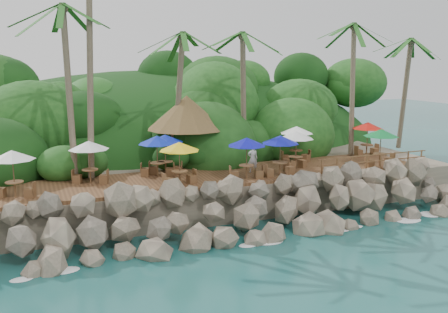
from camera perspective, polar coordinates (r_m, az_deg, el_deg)
name	(u,v)px	position (r m, az deg, el deg)	size (l,w,h in m)	color
ground	(267,243)	(25.87, 5.00, -9.84)	(140.00, 140.00, 0.00)	#19514F
land_base	(178,163)	(39.94, -5.33, -0.71)	(32.00, 25.20, 2.10)	gray
jungle_hill	(155,158)	(47.25, -7.89, -0.20)	(44.80, 28.00, 15.40)	#143811
seawall	(251,210)	(27.19, 3.14, -6.19)	(29.00, 4.00, 2.30)	gray
terrace	(224,176)	(30.46, 0.00, -2.21)	(26.00, 5.00, 0.20)	brown
jungle_foliage	(182,178)	(39.24, -4.88, -2.49)	(44.00, 16.00, 12.00)	#143811
foam_line	(265,240)	(26.11, 4.71, -9.56)	(25.20, 0.80, 0.06)	white
palms	(237,15)	(33.19, 1.47, 15.90)	(30.77, 7.32, 14.77)	brown
palapa	(187,112)	(32.69, -4.29, 5.07)	(5.24, 5.24, 4.60)	brown
dining_clusters	(234,141)	(30.12, 1.13, 1.78)	(25.86, 5.46, 2.45)	brown
railing	(374,160)	(32.95, 16.79, -0.41)	(8.30, 0.10, 1.00)	brown
waiter	(253,159)	(30.80, 3.31, -0.25)	(0.63, 0.41, 1.72)	silver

